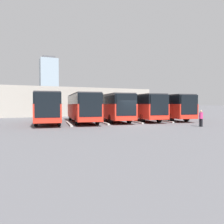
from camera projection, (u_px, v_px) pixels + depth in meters
name	position (u px, v px, depth m)	size (l,w,h in m)	color
ground_plane	(135.00, 126.00, 21.70)	(600.00, 600.00, 0.00)	#5B5B60
bus_0	(165.00, 106.00, 29.67)	(3.75, 11.10, 3.29)	red
curb_divider_0	(160.00, 120.00, 27.50)	(0.24, 6.14, 0.15)	#B2B2AD
bus_1	(139.00, 106.00, 28.40)	(3.75, 11.10, 3.29)	red
curb_divider_1	(132.00, 121.00, 26.23)	(0.24, 6.14, 0.15)	#B2B2AD
bus_2	(112.00, 107.00, 27.10)	(3.75, 11.10, 3.29)	red
curb_divider_2	(102.00, 122.00, 24.93)	(0.24, 6.14, 0.15)	#B2B2AD
bus_3	(82.00, 107.00, 25.36)	(3.75, 11.10, 3.29)	red
curb_divider_3	(69.00, 123.00, 23.19)	(0.24, 6.14, 0.15)	#B2B2AD
bus_4	(48.00, 107.00, 24.10)	(3.75, 11.10, 3.29)	red
pedestrian	(201.00, 118.00, 20.58)	(0.42, 0.42, 1.54)	black
station_building	(78.00, 102.00, 42.62)	(27.23, 11.60, 5.12)	#A8A399
office_tower	(49.00, 82.00, 235.23)	(18.25, 18.25, 53.08)	#93A8B7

